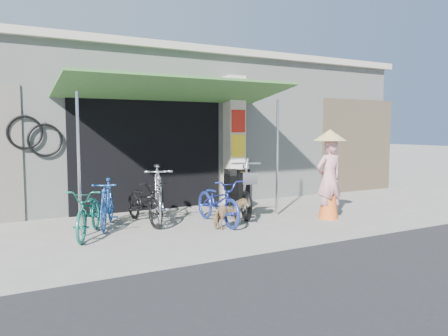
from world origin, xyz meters
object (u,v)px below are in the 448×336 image
bike_blue (107,204)px  bike_black (145,202)px  bike_silver (158,194)px  nun (329,175)px  bike_teal (89,212)px  moped (237,189)px  street_dog (231,214)px  bike_navy (218,201)px

bike_blue → bike_black: 0.69m
bike_blue → bike_silver: size_ratio=0.81×
nun → bike_silver: bearing=-20.3°
bike_teal → moped: 3.14m
street_dog → bike_teal: bearing=67.9°
bike_teal → nun: nun is taller
bike_blue → bike_teal: bearing=-107.5°
bike_blue → moped: size_ratio=0.74×
bike_black → street_dog: bearing=-48.5°
bike_silver → street_dog: bike_silver is taller
bike_navy → moped: bearing=40.0°
bike_teal → moped: (3.10, 0.51, 0.11)m
bike_black → bike_navy: size_ratio=0.97×
bike_blue → bike_silver: 0.98m
street_dog → nun: 2.23m
bike_black → nun: bearing=-25.8°
bike_blue → bike_black: (0.69, -0.00, -0.03)m
bike_navy → street_dog: (-0.01, -0.49, -0.15)m
bike_black → bike_silver: size_ratio=0.87×
moped → nun: bearing=-27.4°
bike_silver → bike_navy: bearing=-19.1°
bike_black → moped: moped is taller
bike_blue → street_dog: (1.89, -1.14, -0.17)m
bike_blue → bike_black: bearing=21.6°
street_dog → bike_silver: bearing=31.4°
bike_black → nun: (3.34, -1.28, 0.46)m
bike_blue → nun: bearing=4.1°
bike_blue → nun: nun is taller
bike_teal → bike_navy: (2.31, -0.15, 0.02)m
street_dog → moped: moped is taller
bike_black → bike_navy: bearing=-33.3°
bike_navy → moped: size_ratio=0.82×
bike_silver → bike_navy: bike_silver is taller
bike_black → nun: 3.61m
bike_black → bike_silver: bike_silver is taller
bike_teal → moped: moped is taller
bike_silver → bike_navy: (0.93, -0.69, -0.12)m
bike_silver → moped: moped is taller
bike_blue → moped: 2.69m
street_dog → nun: (2.15, -0.14, 0.60)m
bike_silver → nun: nun is taller
bike_teal → street_dog: bike_teal is taller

